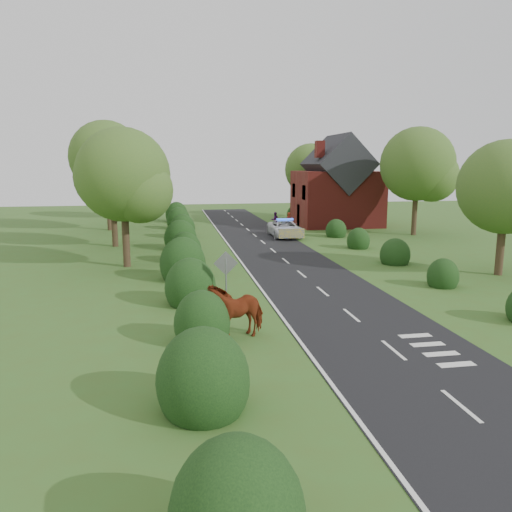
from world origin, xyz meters
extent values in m
plane|color=#3F5D23|center=(0.00, 0.00, 0.00)|extent=(120.00, 120.00, 0.00)
cube|color=black|center=(0.00, 15.00, 0.01)|extent=(6.00, 70.00, 0.02)
cube|color=white|center=(0.00, -8.00, 0.03)|extent=(0.12, 1.80, 0.01)
cube|color=white|center=(0.00, -4.00, 0.03)|extent=(0.12, 1.80, 0.01)
cube|color=white|center=(0.00, 0.00, 0.03)|extent=(0.12, 1.80, 0.01)
cube|color=white|center=(0.00, 4.00, 0.03)|extent=(0.12, 1.80, 0.01)
cube|color=white|center=(0.00, 8.00, 0.03)|extent=(0.12, 1.80, 0.01)
cube|color=white|center=(0.00, 12.00, 0.03)|extent=(0.12, 1.80, 0.01)
cube|color=white|center=(0.00, 16.00, 0.03)|extent=(0.12, 1.80, 0.01)
cube|color=white|center=(0.00, 20.00, 0.03)|extent=(0.12, 1.80, 0.01)
cube|color=white|center=(0.00, 24.00, 0.03)|extent=(0.12, 1.80, 0.01)
cube|color=white|center=(0.00, 28.00, 0.03)|extent=(0.12, 1.80, 0.01)
cube|color=white|center=(0.00, 32.00, 0.03)|extent=(0.12, 1.80, 0.01)
cube|color=white|center=(0.00, 36.00, 0.03)|extent=(0.12, 1.80, 0.01)
cube|color=white|center=(0.00, 40.00, 0.03)|extent=(0.12, 1.80, 0.01)
cube|color=white|center=(0.00, 44.00, 0.03)|extent=(0.12, 1.80, 0.01)
cube|color=white|center=(0.00, 48.00, 0.03)|extent=(0.12, 1.80, 0.01)
cube|color=white|center=(-2.90, 15.00, 0.03)|extent=(0.12, 70.00, 0.01)
cube|color=white|center=(1.40, -5.50, 0.03)|extent=(1.20, 0.35, 0.01)
cube|color=white|center=(1.40, -4.60, 0.03)|extent=(1.20, 0.35, 0.01)
cube|color=white|center=(1.40, -3.70, 0.03)|extent=(1.20, 0.35, 0.01)
cube|color=white|center=(1.40, -2.80, 0.03)|extent=(1.20, 0.35, 0.01)
ellipsoid|color=black|center=(-6.60, -7.00, 0.77)|extent=(2.40, 2.52, 2.80)
ellipsoid|color=black|center=(-6.30, -2.00, 0.66)|extent=(2.00, 2.10, 2.40)
ellipsoid|color=black|center=(-6.50, 3.00, 0.74)|extent=(2.30, 2.41, 2.70)
ellipsoid|color=black|center=(-6.70, 8.00, 0.83)|extent=(2.50, 2.62, 3.00)
ellipsoid|color=black|center=(-6.40, 13.00, 0.69)|extent=(2.10, 2.20, 2.50)
ellipsoid|color=black|center=(-6.60, 18.00, 0.77)|extent=(2.40, 2.52, 2.80)
ellipsoid|color=black|center=(-6.30, 24.00, 0.72)|extent=(2.20, 2.31, 2.60)
ellipsoid|color=black|center=(-6.50, 30.00, 0.74)|extent=(2.30, 2.41, 2.70)
ellipsoid|color=black|center=(-6.60, 36.00, 0.77)|extent=(2.40, 2.52, 2.80)
ellipsoid|color=black|center=(6.40, 4.00, 0.52)|extent=(1.60, 1.68, 1.90)
ellipsoid|color=black|center=(6.60, 10.00, 0.58)|extent=(1.90, 2.00, 2.10)
ellipsoid|color=black|center=(6.50, 16.00, 0.55)|extent=(1.70, 1.78, 2.00)
ellipsoid|color=black|center=(6.80, 22.00, 0.55)|extent=(1.80, 1.89, 2.00)
ellipsoid|color=black|center=(6.60, 36.00, 0.55)|extent=(1.70, 1.78, 2.00)
cylinder|color=#332316|center=(-10.00, 12.00, 1.98)|extent=(0.44, 0.44, 3.96)
sphere|color=#3C6026|center=(-10.00, 12.00, 5.58)|extent=(5.60, 5.60, 5.60)
sphere|color=#4F6E26|center=(-9.02, 11.44, 4.68)|extent=(3.92, 3.92, 3.92)
cylinder|color=#332316|center=(-11.50, 20.00, 1.87)|extent=(0.44, 0.44, 3.74)
sphere|color=#3C6026|center=(-11.50, 20.00, 5.27)|extent=(5.60, 5.60, 5.60)
sphere|color=#4F6E26|center=(-10.52, 19.44, 4.42)|extent=(3.92, 3.92, 3.92)
cylinder|color=#332316|center=(-13.00, 30.00, 2.42)|extent=(0.44, 0.44, 4.84)
sphere|color=#3C6026|center=(-13.00, 30.00, 6.82)|extent=(6.80, 6.80, 6.80)
sphere|color=#4F6E26|center=(-11.81, 29.32, 5.72)|extent=(4.76, 4.76, 4.76)
cylinder|color=#332316|center=(-10.50, 40.00, 2.09)|extent=(0.44, 0.44, 4.18)
sphere|color=#3C6026|center=(-10.50, 40.00, 5.89)|extent=(6.00, 6.00, 6.00)
sphere|color=#4F6E26|center=(-9.45, 39.40, 4.94)|extent=(4.20, 4.20, 4.20)
cylinder|color=#332316|center=(11.00, 6.00, 1.76)|extent=(0.44, 0.44, 3.52)
sphere|color=#3C6026|center=(11.00, 6.00, 4.96)|extent=(5.20, 5.20, 5.20)
cylinder|color=#332316|center=(14.00, 22.00, 2.20)|extent=(0.44, 0.44, 4.40)
sphere|color=#3C6026|center=(14.00, 22.00, 6.20)|extent=(6.40, 6.40, 6.40)
sphere|color=#4F6E26|center=(15.12, 21.36, 5.20)|extent=(4.48, 4.48, 4.48)
cylinder|color=#332316|center=(9.00, 38.00, 1.98)|extent=(0.44, 0.44, 3.96)
sphere|color=#3C6026|center=(9.00, 38.00, 5.58)|extent=(6.00, 6.00, 6.00)
sphere|color=#4F6E26|center=(10.05, 37.40, 4.68)|extent=(4.20, 4.20, 4.20)
cylinder|color=gray|center=(-5.00, 2.00, 1.10)|extent=(0.08, 0.08, 2.20)
cube|color=gray|center=(-5.00, 2.00, 2.00)|extent=(1.06, 0.04, 1.06)
cube|color=maroon|center=(9.50, 30.00, 2.75)|extent=(8.00, 7.00, 5.50)
cube|color=black|center=(9.50, 30.00, 6.20)|extent=(5.94, 7.40, 5.94)
cube|color=maroon|center=(7.00, 28.00, 7.60)|extent=(0.80, 0.80, 1.60)
imported|color=maroon|center=(-5.06, -1.56, 0.84)|extent=(2.67, 2.12, 1.67)
imported|color=silver|center=(2.44, 22.77, 0.72)|extent=(2.46, 5.20, 1.44)
cube|color=yellow|center=(2.40, 20.16, 0.65)|extent=(2.14, 0.09, 0.79)
cube|color=blue|center=(2.44, 22.77, 1.52)|extent=(1.43, 0.30, 0.14)
imported|color=#9E2818|center=(4.06, 28.22, 0.79)|extent=(0.68, 0.67, 1.58)
imported|color=#591869|center=(2.88, 29.00, 0.78)|extent=(0.78, 0.62, 1.56)
camera|label=1|loc=(-7.30, -18.95, 6.20)|focal=35.00mm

